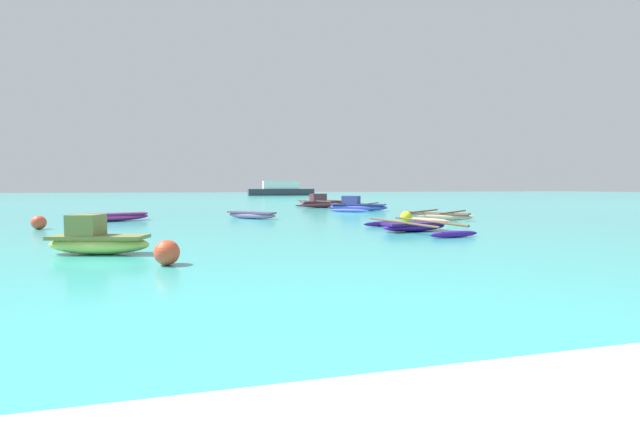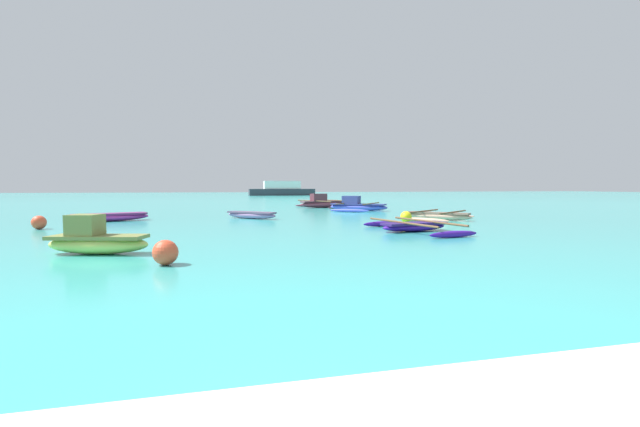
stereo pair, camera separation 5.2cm
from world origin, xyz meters
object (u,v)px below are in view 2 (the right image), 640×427
Objects in this scene: moored_boat_0 at (110,217)px; mooring_buoy_1 at (406,217)px; moored_boat_1 at (414,226)px; moored_boat_6 at (251,215)px; moored_boat_2 at (438,216)px; moored_boat_5 at (323,203)px; moored_boat_3 at (96,240)px; mooring_buoy_2 at (165,252)px; mooring_buoy_0 at (39,222)px; distant_ferry at (282,190)px; moored_boat_4 at (357,206)px.

mooring_buoy_1 is (12.13, -3.75, 0.04)m from moored_boat_0.
moored_boat_6 is at bearing 115.16° from moored_boat_1.
moored_boat_5 reaches higher than moored_boat_2.
moored_boat_3 reaches higher than mooring_buoy_2.
mooring_buoy_2 is at bearing -134.32° from moored_boat_5.
distant_ferry is at bearing 72.89° from mooring_buoy_0.
moored_boat_4 is at bearing 0.32° from moored_boat_0.
mooring_buoy_2 is at bearing -100.87° from distant_ferry.
moored_boat_3 is 7.37m from mooring_buoy_0.
moored_boat_3 is at bearing -100.29° from moored_boat_2.
moored_boat_6 is at bearing -21.29° from moored_boat_0.
mooring_buoy_2 is (-2.63, -11.59, 0.05)m from moored_boat_6.
mooring_buoy_0 is 0.04× the size of distant_ferry.
mooring_buoy_0 is (-7.67, -3.25, 0.05)m from moored_boat_6.
mooring_buoy_2 reaches higher than moored_boat_6.
moored_boat_3 is (-9.05, -2.72, 0.14)m from moored_boat_1.
mooring_buoy_2 is (-9.65, -16.82, -0.07)m from moored_boat_4.
moored_boat_3 reaches higher than moored_boat_6.
distant_ferry reaches higher than mooring_buoy_2.
distant_ferry is (4.03, 44.56, 0.69)m from moored_boat_5.
moored_boat_5 is at bearing 76.97° from moored_boat_1.
mooring_buoy_0 is at bearing -107.11° from distant_ferry.
moored_boat_0 is 0.75× the size of moored_boat_1.
moored_boat_1 is (10.86, -7.04, -0.03)m from moored_boat_0.
mooring_buoy_1 is 11.68m from mooring_buoy_2.
moored_boat_0 is at bearing 138.08° from moored_boat_1.
mooring_buoy_1 is at bearing -111.86° from moored_boat_5.
distant_ferry is (3.94, 57.93, 0.78)m from mooring_buoy_1.
mooring_buoy_1 is at bearing 41.97° from mooring_buoy_2.
moored_boat_4 reaches higher than mooring_buoy_2.
moored_boat_1 is 9.45m from moored_boat_3.
moored_boat_6 is at bearing 81.85° from moored_boat_3.
mooring_buoy_0 is (-13.64, -12.84, -0.09)m from moored_boat_5.
distant_ferry reaches higher than moored_boat_4.
moored_boat_6 is at bearing -149.07° from moored_boat_2.
moored_boat_0 is at bearing -136.59° from moored_boat_6.
moored_boat_1 is at bearing -111.07° from mooring_buoy_1.
distant_ferry is at bearing 76.17° from moored_boat_1.
moored_boat_2 is at bearing 1.47° from mooring_buoy_0.
moored_boat_3 is 0.99× the size of moored_boat_6.
moored_boat_6 is 4.91× the size of mooring_buoy_1.
moored_boat_1 is 61.45m from distant_ferry.
moored_boat_5 reaches higher than moored_boat_1.
distant_ferry is (1.93, 57.00, 0.84)m from moored_boat_2.
moored_boat_3 reaches higher than moored_boat_1.
mooring_buoy_0 is (-1.60, -3.22, 0.04)m from moored_boat_0.
moored_boat_0 is 0.74× the size of moored_boat_4.
moored_boat_5 is at bearing -95.17° from distant_ferry.
mooring_buoy_0 reaches higher than mooring_buoy_1.
moored_boat_4 is 1.87× the size of moored_boat_6.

